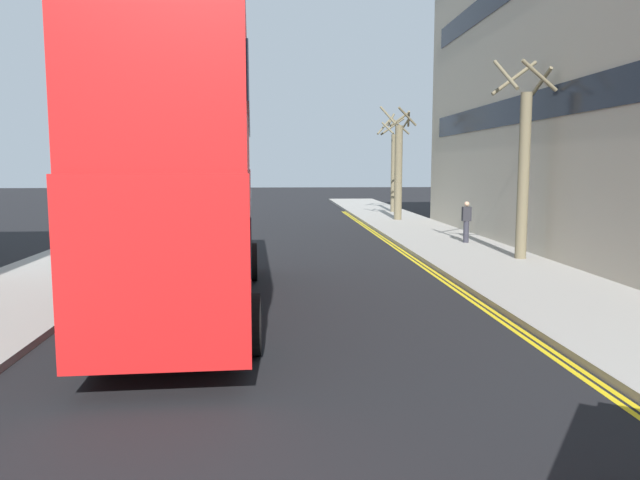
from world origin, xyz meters
name	(u,v)px	position (x,y,z in m)	size (l,w,h in m)	color
sidewalk_right	(526,279)	(6.50, 16.00, 0.07)	(4.00, 80.00, 0.14)	#9E9991
sidewalk_left	(36,285)	(-6.50, 16.00, 0.07)	(4.00, 80.00, 0.14)	#9E9991
kerb_line_outer	(474,298)	(4.40, 14.00, 0.00)	(0.10, 56.00, 0.01)	yellow
kerb_line_inner	(467,298)	(4.24, 14.00, 0.00)	(0.10, 56.00, 0.01)	yellow
double_decker_bus_away	(191,171)	(-2.10, 13.25, 3.03)	(3.11, 10.89, 5.64)	red
pedestrian_far	(466,221)	(7.15, 23.43, 0.99)	(0.34, 0.22, 1.62)	#2D2D38
street_tree_near	(393,164)	(7.35, 39.79, 3.26)	(2.10, 2.11, 6.15)	#6B6047
street_tree_mid	(398,168)	(6.51, 33.91, 3.04)	(1.99, 1.77, 6.30)	#6B6047
street_tree_far	(523,165)	(7.64, 19.25, 3.17)	(1.70, 1.84, 6.45)	#6B6047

